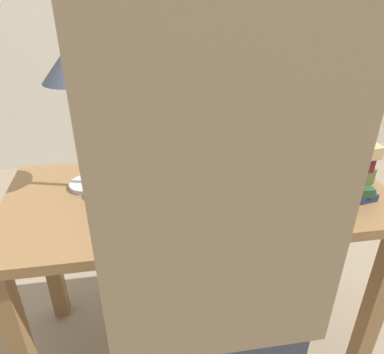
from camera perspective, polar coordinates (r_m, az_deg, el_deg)
ground_plane at (r=1.78m, az=0.80°, el=-23.30°), size 12.00×12.00×0.00m
reading_desk at (r=1.34m, az=0.98°, el=-6.78°), size 1.29×0.58×0.74m
open_book at (r=1.19m, az=-0.52°, el=-3.72°), size 0.52×0.36×0.07m
book_stack_tall at (r=1.35m, az=20.33°, el=2.13°), size 0.24×0.31×0.20m
book_standing_upright at (r=1.27m, az=12.24°, el=3.28°), size 0.05×0.16×0.25m
reading_lamp at (r=1.22m, az=-17.97°, el=14.23°), size 0.17×0.17×0.47m
coffee_mug at (r=1.25m, az=-11.40°, el=-1.05°), size 0.12×0.09×0.10m
person_reader at (r=0.73m, az=2.91°, el=-17.58°), size 0.36×0.21×1.78m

